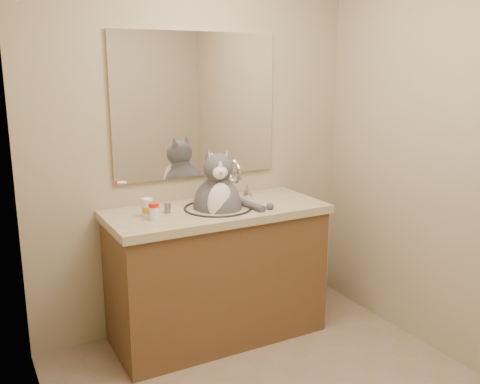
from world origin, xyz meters
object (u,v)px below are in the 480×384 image
at_px(cat, 218,203).
at_px(pill_bottle_orange, 147,208).
at_px(pill_bottle_redcap, 154,211).
at_px(grey_canister, 168,208).

distance_m(cat, pill_bottle_orange, 0.44).
height_order(pill_bottle_redcap, pill_bottle_orange, pill_bottle_orange).
xyz_separation_m(cat, grey_canister, (-0.31, 0.05, 0.00)).
bearing_deg(pill_bottle_orange, grey_canister, 9.62).
bearing_deg(cat, pill_bottle_orange, -165.99).
relative_size(cat, grey_canister, 9.80).
bearing_deg(pill_bottle_orange, cat, -3.23).
height_order(pill_bottle_orange, grey_canister, pill_bottle_orange).
relative_size(pill_bottle_redcap, grey_canister, 1.66).
bearing_deg(cat, pill_bottle_redcap, -154.70).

